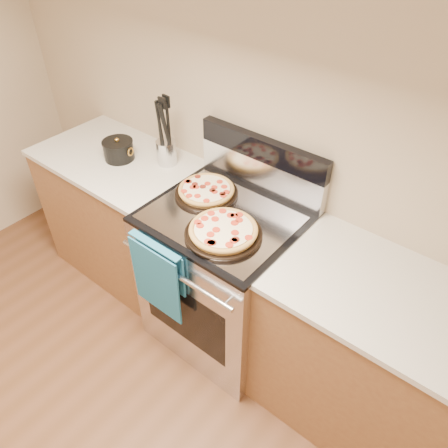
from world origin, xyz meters
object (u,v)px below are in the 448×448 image
Objects in this scene: utensil_crock at (167,152)px; saucepan at (119,151)px; pepperoni_pizza_back at (206,191)px; pepperoni_pizza_front at (223,231)px; range_body at (224,279)px.

utensil_crock is 0.30m from saucepan.
saucepan reaches higher than pepperoni_pizza_back.
saucepan is (-0.26, -0.15, -0.02)m from utensil_crock.
pepperoni_pizza_back is 0.34m from pepperoni_pizza_front.
pepperoni_pizza_back is 1.87× the size of saucepan.
pepperoni_pizza_front is at bearing -35.68° from pepperoni_pizza_back.
utensil_crock is at bearing 29.29° from saucepan.
pepperoni_pizza_front reaches higher than range_body.
utensil_crock is (-0.68, 0.31, 0.03)m from pepperoni_pizza_front.
pepperoni_pizza_front is at bearing -24.55° from utensil_crock.
utensil_crock reaches higher than range_body.
range_body is at bearing 127.16° from pepperoni_pizza_front.
utensil_crock is 0.82× the size of saucepan.
range_body is 0.53m from pepperoni_pizza_back.
range_body is 0.81m from utensil_crock.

